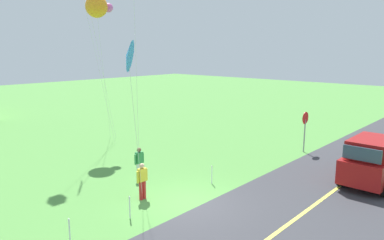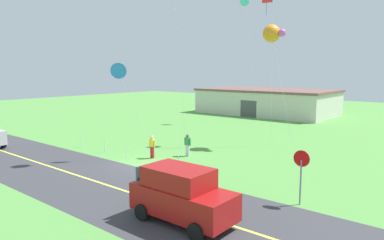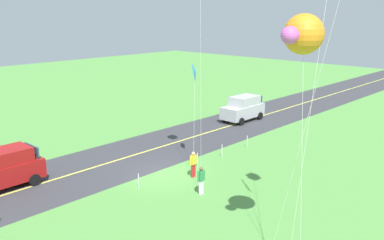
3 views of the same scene
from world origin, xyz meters
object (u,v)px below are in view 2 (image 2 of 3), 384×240
(car_suv_foreground, at_px, (182,194))
(kite_yellow_high, at_px, (245,2))
(person_adult_near, at_px, (188,144))
(warehouse_distant, at_px, (267,101))
(kite_blue_mid, at_px, (119,71))
(kite_green_far, at_px, (272,33))
(stop_sign, at_px, (301,167))
(person_adult_companion, at_px, (152,146))

(car_suv_foreground, distance_m, kite_yellow_high, 32.09)
(person_adult_near, xyz_separation_m, warehouse_distant, (-7.73, 26.58, 0.89))
(car_suv_foreground, height_order, kite_blue_mid, kite_blue_mid)
(person_adult_near, bearing_deg, kite_blue_mid, 50.08)
(kite_green_far, height_order, warehouse_distant, kite_green_far)
(kite_green_far, bearing_deg, kite_blue_mid, -119.42)
(person_adult_near, relative_size, warehouse_distant, 0.09)
(car_suv_foreground, xyz_separation_m, stop_sign, (2.99, 4.85, 0.65))
(kite_green_far, relative_size, warehouse_distant, 0.53)
(kite_blue_mid, height_order, kite_yellow_high, kite_yellow_high)
(person_adult_companion, relative_size, warehouse_distant, 0.09)
(car_suv_foreground, distance_m, stop_sign, 5.74)
(warehouse_distant, bearing_deg, kite_green_far, -61.63)
(kite_blue_mid, bearing_deg, warehouse_distant, 98.59)
(car_suv_foreground, bearing_deg, person_adult_companion, 142.04)
(person_adult_companion, distance_m, kite_green_far, 13.00)
(stop_sign, xyz_separation_m, kite_yellow_high, (-16.20, 21.44, 12.14))
(person_adult_companion, height_order, kite_green_far, kite_green_far)
(warehouse_distant, bearing_deg, kite_yellow_high, -80.07)
(person_adult_companion, bearing_deg, person_adult_near, 58.83)
(stop_sign, relative_size, kite_yellow_high, 0.18)
(stop_sign, relative_size, person_adult_near, 1.60)
(stop_sign, distance_m, person_adult_companion, 11.78)
(person_adult_companion, bearing_deg, kite_green_far, 70.63)
(stop_sign, xyz_separation_m, person_adult_near, (-10.05, 3.89, -0.94))
(stop_sign, distance_m, kite_green_far, 15.04)
(warehouse_distant, bearing_deg, person_adult_companion, -77.79)
(stop_sign, distance_m, warehouse_distant, 35.28)
(kite_yellow_high, bearing_deg, person_adult_near, -70.69)
(car_suv_foreground, xyz_separation_m, kite_green_far, (-4.29, 15.87, 7.86))
(kite_blue_mid, distance_m, warehouse_distant, 30.70)
(car_suv_foreground, relative_size, person_adult_companion, 2.75)
(stop_sign, relative_size, warehouse_distant, 0.14)
(kite_green_far, bearing_deg, person_adult_near, -111.32)
(stop_sign, relative_size, kite_green_far, 0.26)
(kite_blue_mid, bearing_deg, kite_green_far, 60.58)
(person_adult_near, bearing_deg, person_adult_companion, 55.67)
(kite_blue_mid, relative_size, kite_green_far, 0.69)
(stop_sign, bearing_deg, person_adult_near, 158.83)
(kite_blue_mid, bearing_deg, person_adult_companion, 40.83)
(stop_sign, height_order, kite_green_far, kite_green_far)
(car_suv_foreground, xyz_separation_m, person_adult_near, (-7.06, 8.75, -0.29))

